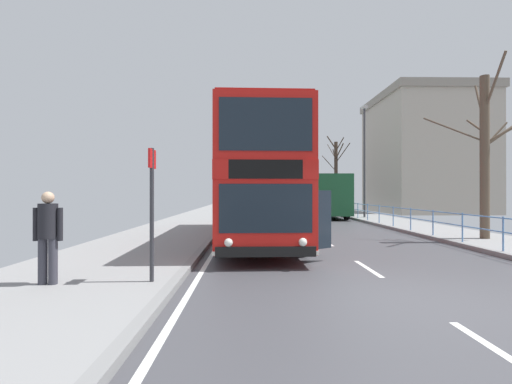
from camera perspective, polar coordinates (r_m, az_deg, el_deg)
ground at (r=7.02m, az=17.33°, el=-14.82°), size 15.80×140.00×0.20m
double_decker_bus_main at (r=14.47m, az=-0.12°, el=1.61°), size 3.43×11.58×4.32m
background_bus_far_lane at (r=29.32m, az=9.85°, el=-0.42°), size 2.79×9.69×3.07m
pedestrian_railing_far_kerb at (r=18.48m, az=22.28°, el=-3.24°), size 0.05×29.05×1.00m
pedestrian_companion at (r=7.96m, az=-28.86°, el=-5.30°), size 0.54×0.34×1.70m
bus_stop_sign_near at (r=7.43m, az=-15.41°, el=-1.02°), size 0.08×0.44×2.53m
street_lamp_far_side at (r=27.38m, az=16.03°, el=5.70°), size 0.28×0.60×7.72m
bare_tree_far_00 at (r=38.30m, az=11.96°, el=2.82°), size 2.61×3.28×7.24m
bare_tree_far_01 at (r=16.39m, az=31.29°, el=5.14°), size 3.60×2.32×6.56m
background_building_00 at (r=39.56m, az=23.93°, el=5.35°), size 8.92×11.12×11.16m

